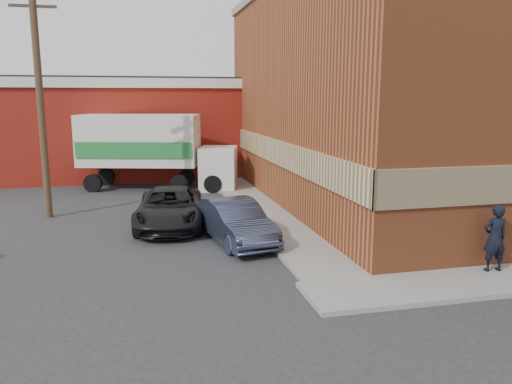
{
  "coord_description": "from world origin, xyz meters",
  "views": [
    {
      "loc": [
        -4.07,
        -10.91,
        4.51
      ],
      "look_at": [
        -0.64,
        3.58,
        1.68
      ],
      "focal_mm": 35.0,
      "sensor_mm": 36.0,
      "label": 1
    }
  ],
  "objects": [
    {
      "name": "box_truck",
      "position": [
        -3.31,
        14.22,
        2.13
      ],
      "size": [
        7.79,
        4.12,
        3.69
      ],
      "rotation": [
        0.0,
        0.0,
        -0.27
      ],
      "color": "white",
      "rests_on": "ground"
    },
    {
      "name": "man",
      "position": [
        4.68,
        -0.39,
        0.99
      ],
      "size": [
        0.67,
        0.47,
        1.75
      ],
      "primitive_type": "imported",
      "rotation": [
        0.0,
        0.0,
        3.06
      ],
      "color": "black",
      "rests_on": "sidewalk_south"
    },
    {
      "name": "warehouse",
      "position": [
        -6.0,
        20.0,
        2.81
      ],
      "size": [
        16.3,
        8.3,
        5.6
      ],
      "color": "maroon",
      "rests_on": "ground"
    },
    {
      "name": "brick_building",
      "position": [
        8.5,
        9.0,
        4.68
      ],
      "size": [
        14.25,
        18.25,
        9.36
      ],
      "color": "#9D4A28",
      "rests_on": "ground"
    },
    {
      "name": "ground",
      "position": [
        0.0,
        0.0,
        0.0
      ],
      "size": [
        90.0,
        90.0,
        0.0
      ],
      "primitive_type": "plane",
      "color": "#28282B",
      "rests_on": "ground"
    },
    {
      "name": "sedan",
      "position": [
        -1.21,
        4.06,
        0.67
      ],
      "size": [
        2.15,
        4.27,
        1.34
      ],
      "primitive_type": "imported",
      "rotation": [
        0.0,
        0.0,
        0.19
      ],
      "color": "#313A52",
      "rests_on": "ground"
    },
    {
      "name": "suv_a",
      "position": [
        -3.08,
        6.54,
        0.68
      ],
      "size": [
        2.8,
        5.09,
        1.35
      ],
      "primitive_type": "imported",
      "rotation": [
        0.0,
        0.0,
        -0.12
      ],
      "color": "black",
      "rests_on": "ground"
    },
    {
      "name": "utility_pole",
      "position": [
        -7.5,
        9.0,
        4.75
      ],
      "size": [
        2.0,
        0.26,
        9.0
      ],
      "color": "brown",
      "rests_on": "ground"
    },
    {
      "name": "sidewalk_west",
      "position": [
        0.6,
        9.0,
        0.06
      ],
      "size": [
        1.8,
        18.0,
        0.12
      ],
      "primitive_type": "cube",
      "color": "gray",
      "rests_on": "ground"
    }
  ]
}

